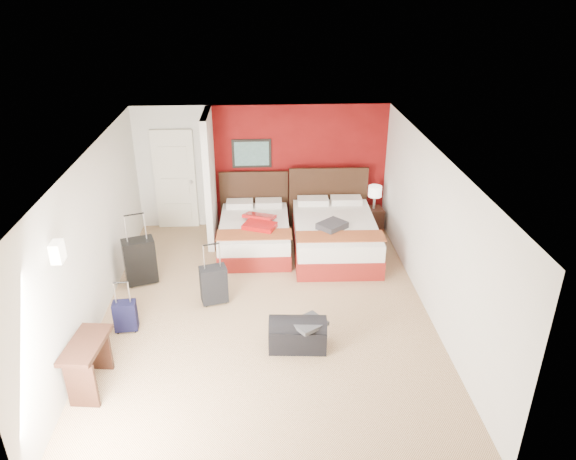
{
  "coord_description": "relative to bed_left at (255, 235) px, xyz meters",
  "views": [
    {
      "loc": [
        -0.06,
        -7.04,
        4.76
      ],
      "look_at": [
        0.38,
        0.8,
        1.0
      ],
      "focal_mm": 33.46,
      "sensor_mm": 36.0,
      "label": 1
    }
  ],
  "objects": [
    {
      "name": "partition_wall",
      "position": [
        -0.82,
        0.51,
        0.97
      ],
      "size": [
        0.12,
        1.2,
        2.5
      ],
      "primitive_type": "cube",
      "color": "silver",
      "rests_on": "ground"
    },
    {
      "name": "ground",
      "position": [
        0.18,
        -2.1,
        -0.28
      ],
      "size": [
        6.5,
        6.5,
        0.0
      ],
      "primitive_type": "plane",
      "color": "tan",
      "rests_on": "ground"
    },
    {
      "name": "bed_left",
      "position": [
        0.0,
        0.0,
        0.0
      ],
      "size": [
        1.33,
        1.89,
        0.56
      ],
      "primitive_type": "cube",
      "rotation": [
        0.0,
        0.0,
        -0.01
      ],
      "color": "silver",
      "rests_on": "ground"
    },
    {
      "name": "bed_right",
      "position": [
        1.49,
        -0.24,
        0.04
      ],
      "size": [
        1.56,
        2.19,
        0.64
      ],
      "primitive_type": "cube",
      "rotation": [
        0.0,
        0.0,
        -0.03
      ],
      "color": "silver",
      "rests_on": "ground"
    },
    {
      "name": "entry_door",
      "position": [
        -1.57,
        1.1,
        0.74
      ],
      "size": [
        0.82,
        0.06,
        2.05
      ],
      "primitive_type": "cube",
      "color": "silver",
      "rests_on": "ground"
    },
    {
      "name": "table_lamp",
      "position": [
        2.4,
        0.65,
        0.46
      ],
      "size": [
        0.3,
        0.3,
        0.47
      ],
      "primitive_type": "cylinder",
      "rotation": [
        0.0,
        0.0,
        0.15
      ],
      "color": "white",
      "rests_on": "nightstand"
    },
    {
      "name": "duffel_bag",
      "position": [
        0.6,
        -3.04,
        -0.08
      ],
      "size": [
        0.83,
        0.48,
        0.4
      ],
      "primitive_type": "cube",
      "rotation": [
        0.0,
        0.0,
        -0.07
      ],
      "color": "black",
      "rests_on": "ground"
    },
    {
      "name": "suitcase_charcoal",
      "position": [
        -0.64,
        -1.83,
        0.02
      ],
      "size": [
        0.46,
        0.35,
        0.6
      ],
      "primitive_type": "cube",
      "rotation": [
        0.0,
        0.0,
        0.27
      ],
      "color": "black",
      "rests_on": "ground"
    },
    {
      "name": "nightstand",
      "position": [
        2.4,
        0.65,
        -0.03
      ],
      "size": [
        0.39,
        0.39,
        0.5
      ],
      "primitive_type": "cube",
      "rotation": [
        0.0,
        0.0,
        0.09
      ],
      "color": "black",
      "rests_on": "ground"
    },
    {
      "name": "suitcase_navy",
      "position": [
        -1.88,
        -2.51,
        -0.05
      ],
      "size": [
        0.34,
        0.23,
        0.46
      ],
      "primitive_type": "cube",
      "rotation": [
        0.0,
        0.0,
        0.08
      ],
      "color": "black",
      "rests_on": "ground"
    },
    {
      "name": "jacket_draped",
      "position": [
        0.75,
        -3.09,
        0.15
      ],
      "size": [
        0.56,
        0.54,
        0.06
      ],
      "primitive_type": "cube",
      "rotation": [
        0.0,
        0.0,
        0.61
      ],
      "color": "#36363A",
      "rests_on": "duffel_bag"
    },
    {
      "name": "red_accent_panel",
      "position": [
        0.93,
        1.13,
        0.97
      ],
      "size": [
        3.5,
        0.04,
        2.5
      ],
      "primitive_type": "cube",
      "color": "maroon",
      "rests_on": "ground"
    },
    {
      "name": "desk",
      "position": [
        -2.07,
        -3.69,
        0.06
      ],
      "size": [
        0.5,
        0.86,
        0.68
      ],
      "primitive_type": "cube",
      "rotation": [
        0.0,
        0.0,
        -0.12
      ],
      "color": "#321910",
      "rests_on": "ground"
    },
    {
      "name": "red_suitcase_open",
      "position": [
        0.1,
        -0.1,
        0.33
      ],
      "size": [
        0.81,
        0.94,
        0.1
      ],
      "primitive_type": "cube",
      "rotation": [
        0.0,
        0.0,
        -0.38
      ],
      "color": "#B20F10",
      "rests_on": "bed_left"
    },
    {
      "name": "room_walls",
      "position": [
        -1.23,
        -0.68,
        0.98
      ],
      "size": [
        5.02,
        6.52,
        2.5
      ],
      "color": "silver",
      "rests_on": "ground"
    },
    {
      "name": "suitcase_black",
      "position": [
        -1.92,
        -1.14,
        0.1
      ],
      "size": [
        0.59,
        0.47,
        0.77
      ],
      "primitive_type": "cube",
      "rotation": [
        0.0,
        0.0,
        0.33
      ],
      "color": "black",
      "rests_on": "ground"
    },
    {
      "name": "jacket_bundle",
      "position": [
        1.39,
        -0.54,
        0.42
      ],
      "size": [
        0.61,
        0.6,
        0.11
      ],
      "primitive_type": "cube",
      "rotation": [
        0.0,
        0.0,
        0.71
      ],
      "color": "#39383E",
      "rests_on": "bed_right"
    }
  ]
}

